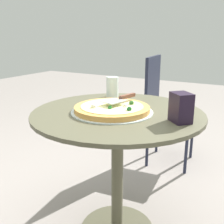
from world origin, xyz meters
name	(u,v)px	position (x,y,z in m)	size (l,w,h in m)	color
patio_table	(117,142)	(0.00, 0.00, 0.53)	(0.84, 0.84, 0.69)	brown
pizza_on_tray	(112,109)	(0.02, 0.03, 0.71)	(0.40, 0.40, 0.05)	silver
pizza_server	(121,98)	(0.01, -0.04, 0.75)	(0.10, 0.22, 0.02)	silver
drinking_cup	(112,87)	(0.18, -0.25, 0.75)	(0.07, 0.07, 0.12)	white
napkin_dispenser	(181,108)	(-0.31, 0.02, 0.76)	(0.09, 0.07, 0.13)	black
patio_chair_corner	(164,103)	(0.09, -0.96, 0.51)	(0.41, 0.41, 0.89)	#1C2032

